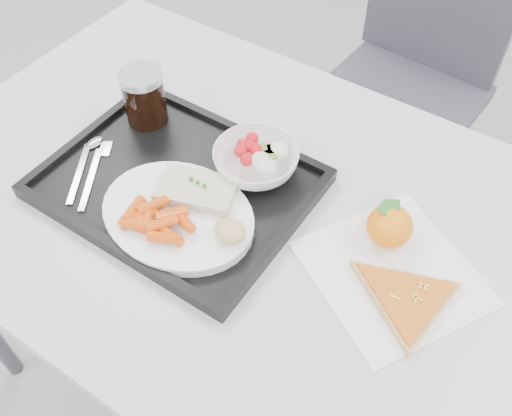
{
  "coord_description": "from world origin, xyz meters",
  "views": [
    {
      "loc": [
        0.39,
        -0.23,
        1.51
      ],
      "look_at": [
        0.05,
        0.28,
        0.77
      ],
      "focal_mm": 40.0,
      "sensor_mm": 36.0,
      "label": 1
    }
  ],
  "objects_px": {
    "salad_bowl": "(256,161)",
    "tangerine": "(389,226)",
    "table": "(238,221)",
    "tray": "(178,185)",
    "dinner_plate": "(178,215)",
    "pizza_slice": "(406,299)",
    "cola_glass": "(144,96)",
    "chair": "(414,62)"
  },
  "relations": [
    {
      "from": "table",
      "to": "salad_bowl",
      "type": "height_order",
      "value": "salad_bowl"
    },
    {
      "from": "cola_glass",
      "to": "chair",
      "type": "bearing_deg",
      "value": 71.0
    },
    {
      "from": "chair",
      "to": "tangerine",
      "type": "xyz_separation_m",
      "value": [
        0.24,
        -0.78,
        0.25
      ]
    },
    {
      "from": "tray",
      "to": "dinner_plate",
      "type": "distance_m",
      "value": 0.08
    },
    {
      "from": "chair",
      "to": "pizza_slice",
      "type": "xyz_separation_m",
      "value": [
        0.32,
        -0.87,
        0.22
      ]
    },
    {
      "from": "table",
      "to": "cola_glass",
      "type": "relative_size",
      "value": 11.11
    },
    {
      "from": "chair",
      "to": "salad_bowl",
      "type": "bearing_deg",
      "value": -91.22
    },
    {
      "from": "table",
      "to": "pizza_slice",
      "type": "xyz_separation_m",
      "value": [
        0.33,
        -0.03,
        0.08
      ]
    },
    {
      "from": "cola_glass",
      "to": "tangerine",
      "type": "xyz_separation_m",
      "value": [
        0.51,
        0.0,
        -0.04
      ]
    },
    {
      "from": "tray",
      "to": "cola_glass",
      "type": "xyz_separation_m",
      "value": [
        -0.15,
        0.1,
        0.06
      ]
    },
    {
      "from": "table",
      "to": "chair",
      "type": "xyz_separation_m",
      "value": [
        0.01,
        0.84,
        -0.15
      ]
    },
    {
      "from": "salad_bowl",
      "to": "tangerine",
      "type": "bearing_deg",
      "value": 0.07
    },
    {
      "from": "cola_glass",
      "to": "tangerine",
      "type": "height_order",
      "value": "cola_glass"
    },
    {
      "from": "table",
      "to": "chair",
      "type": "bearing_deg",
      "value": 89.04
    },
    {
      "from": "tray",
      "to": "tangerine",
      "type": "xyz_separation_m",
      "value": [
        0.36,
        0.1,
        0.03
      ]
    },
    {
      "from": "salad_bowl",
      "to": "cola_glass",
      "type": "bearing_deg",
      "value": -179.49
    },
    {
      "from": "tray",
      "to": "dinner_plate",
      "type": "height_order",
      "value": "dinner_plate"
    },
    {
      "from": "table",
      "to": "cola_glass",
      "type": "distance_m",
      "value": 0.3
    },
    {
      "from": "tray",
      "to": "pizza_slice",
      "type": "relative_size",
      "value": 1.96
    },
    {
      "from": "dinner_plate",
      "to": "tangerine",
      "type": "height_order",
      "value": "tangerine"
    },
    {
      "from": "tangerine",
      "to": "salad_bowl",
      "type": "bearing_deg",
      "value": -179.93
    },
    {
      "from": "table",
      "to": "dinner_plate",
      "type": "distance_m",
      "value": 0.15
    },
    {
      "from": "chair",
      "to": "tangerine",
      "type": "bearing_deg",
      "value": -72.72
    },
    {
      "from": "dinner_plate",
      "to": "pizza_slice",
      "type": "xyz_separation_m",
      "value": [
        0.38,
        0.07,
        -0.01
      ]
    },
    {
      "from": "salad_bowl",
      "to": "cola_glass",
      "type": "relative_size",
      "value": 1.41
    },
    {
      "from": "tangerine",
      "to": "pizza_slice",
      "type": "bearing_deg",
      "value": -50.7
    },
    {
      "from": "table",
      "to": "salad_bowl",
      "type": "xyz_separation_m",
      "value": [
        -0.0,
        0.06,
        0.11
      ]
    },
    {
      "from": "tangerine",
      "to": "chair",
      "type": "bearing_deg",
      "value": 107.28
    },
    {
      "from": "chair",
      "to": "tangerine",
      "type": "height_order",
      "value": "chair"
    },
    {
      "from": "chair",
      "to": "pizza_slice",
      "type": "relative_size",
      "value": 4.04
    },
    {
      "from": "dinner_plate",
      "to": "pizza_slice",
      "type": "height_order",
      "value": "dinner_plate"
    },
    {
      "from": "tray",
      "to": "tangerine",
      "type": "relative_size",
      "value": 5.53
    },
    {
      "from": "salad_bowl",
      "to": "pizza_slice",
      "type": "bearing_deg",
      "value": -15.53
    },
    {
      "from": "tray",
      "to": "tangerine",
      "type": "distance_m",
      "value": 0.37
    },
    {
      "from": "dinner_plate",
      "to": "cola_glass",
      "type": "bearing_deg",
      "value": 141.74
    },
    {
      "from": "dinner_plate",
      "to": "salad_bowl",
      "type": "distance_m",
      "value": 0.17
    },
    {
      "from": "tray",
      "to": "pizza_slice",
      "type": "xyz_separation_m",
      "value": [
        0.43,
        0.01,
        0.0
      ]
    },
    {
      "from": "tray",
      "to": "tangerine",
      "type": "height_order",
      "value": "tangerine"
    },
    {
      "from": "dinner_plate",
      "to": "tangerine",
      "type": "xyz_separation_m",
      "value": [
        0.3,
        0.17,
        0.01
      ]
    },
    {
      "from": "salad_bowl",
      "to": "tangerine",
      "type": "xyz_separation_m",
      "value": [
        0.26,
        0.0,
        -0.0
      ]
    },
    {
      "from": "pizza_slice",
      "to": "tray",
      "type": "bearing_deg",
      "value": -178.71
    },
    {
      "from": "dinner_plate",
      "to": "cola_glass",
      "type": "height_order",
      "value": "cola_glass"
    }
  ]
}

